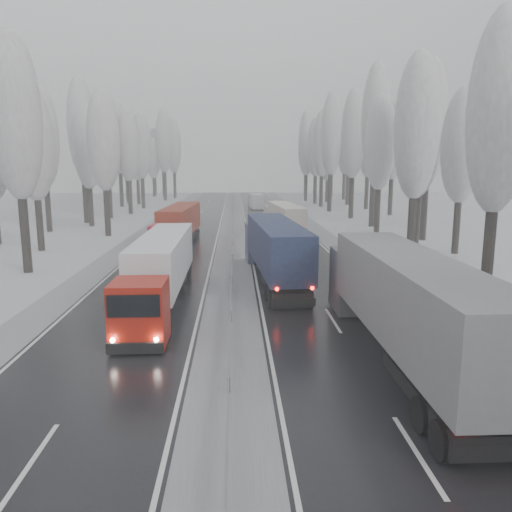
{
  "coord_description": "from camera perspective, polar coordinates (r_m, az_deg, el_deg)",
  "views": [
    {
      "loc": [
        0.26,
        -12.35,
        7.9
      ],
      "look_at": [
        1.58,
        18.56,
        2.2
      ],
      "focal_mm": 35.0,
      "sensor_mm": 36.0,
      "label": 1
    }
  ],
  "objects": [
    {
      "name": "tree_26",
      "position": [
        75.75,
        11.08,
        13.44
      ],
      "size": [
        3.6,
        3.6,
        18.78
      ],
      "color": "black",
      "rests_on": "ground"
    },
    {
      "name": "tree_28",
      "position": [
        85.96,
        8.58,
        13.49
      ],
      "size": [
        3.6,
        3.6,
        19.62
      ],
      "color": "black",
      "rests_on": "ground"
    },
    {
      "name": "truck_grey_tarp",
      "position": [
        20.88,
        16.34,
        -4.67
      ],
      "size": [
        2.83,
        17.46,
        4.47
      ],
      "rotation": [
        0.0,
        0.0,
        0.0
      ],
      "color": "#46454A",
      "rests_on": "ground"
    },
    {
      "name": "carriageway_left",
      "position": [
        43.43,
        -9.69,
        -0.17
      ],
      "size": [
        7.5,
        200.0,
        0.03
      ],
      "primitive_type": "cube",
      "color": "black",
      "rests_on": "ground"
    },
    {
      "name": "tree_70",
      "position": [
        93.08,
        -13.0,
        12.11
      ],
      "size": [
        3.6,
        3.6,
        17.09
      ],
      "color": "black",
      "rests_on": "ground"
    },
    {
      "name": "tree_68",
      "position": [
        83.23,
        -14.44,
        12.08
      ],
      "size": [
        3.6,
        3.6,
        16.65
      ],
      "color": "black",
      "rests_on": "ground"
    },
    {
      "name": "tree_36",
      "position": [
        119.8,
        5.76,
        12.84
      ],
      "size": [
        3.6,
        3.6,
        20.23
      ],
      "color": "black",
      "rests_on": "ground"
    },
    {
      "name": "tree_33",
      "position": [
        107.36,
        8.18,
        11.07
      ],
      "size": [
        3.6,
        3.6,
        14.33
      ],
      "color": "black",
      "rests_on": "ground"
    },
    {
      "name": "median_slush",
      "position": [
        43.08,
        -2.75,
        -0.11
      ],
      "size": [
        3.0,
        200.0,
        0.04
      ],
      "primitive_type": "cube",
      "color": "#9C9EA4",
      "rests_on": "ground"
    },
    {
      "name": "tree_38",
      "position": [
        130.44,
        5.83,
        12.01
      ],
      "size": [
        3.6,
        3.6,
        17.97
      ],
      "color": "black",
      "rests_on": "ground"
    },
    {
      "name": "tree_74",
      "position": [
        112.83,
        -10.51,
        12.7
      ],
      "size": [
        3.6,
        3.6,
        19.68
      ],
      "color": "black",
      "rests_on": "ground"
    },
    {
      "name": "tree_58",
      "position": [
        40.12,
        -25.8,
        14.01
      ],
      "size": [
        3.6,
        3.6,
        17.21
      ],
      "color": "black",
      "rests_on": "ground"
    },
    {
      "name": "tree_78",
      "position": [
        128.98,
        -10.63,
        12.35
      ],
      "size": [
        3.6,
        3.6,
        19.55
      ],
      "color": "black",
      "rests_on": "ground"
    },
    {
      "name": "tree_24",
      "position": [
        65.99,
        13.52,
        14.76
      ],
      "size": [
        3.6,
        3.6,
        20.49
      ],
      "color": "black",
      "rests_on": "ground"
    },
    {
      "name": "tree_66",
      "position": [
        76.96,
        -16.63,
        11.46
      ],
      "size": [
        3.6,
        3.6,
        15.23
      ],
      "color": "black",
      "rests_on": "ground"
    },
    {
      "name": "tree_60",
      "position": [
        49.94,
        -24.09,
        11.49
      ],
      "size": [
        3.6,
        3.6,
        14.84
      ],
      "color": "black",
      "rests_on": "ground"
    },
    {
      "name": "tree_72",
      "position": [
        102.71,
        -13.47,
        11.2
      ],
      "size": [
        3.6,
        3.6,
        15.11
      ],
      "color": "black",
      "rests_on": "ground"
    },
    {
      "name": "tree_75",
      "position": [
        118.31,
        -14.7,
        12.09
      ],
      "size": [
        3.6,
        3.6,
        18.6
      ],
      "color": "black",
      "rests_on": "ground"
    },
    {
      "name": "tree_77",
      "position": [
        126.65,
        -11.7,
        10.85
      ],
      "size": [
        3.6,
        3.6,
        14.32
      ],
      "color": "black",
      "rests_on": "ground"
    },
    {
      "name": "truck_cream_box",
      "position": [
        55.48,
        3.19,
        4.44
      ],
      "size": [
        3.4,
        14.21,
        3.62
      ],
      "rotation": [
        0.0,
        0.0,
        0.09
      ],
      "color": "#BCB7A6",
      "rests_on": "ground"
    },
    {
      "name": "tree_69",
      "position": [
        88.29,
        -17.1,
        12.96
      ],
      "size": [
        3.6,
        3.6,
        19.35
      ],
      "color": "black",
      "rests_on": "ground"
    },
    {
      "name": "ground",
      "position": [
        14.67,
        -3.32,
        -22.18
      ],
      "size": [
        260.0,
        260.0,
        0.0
      ],
      "primitive_type": "plane",
      "color": "silver",
      "rests_on": "ground"
    },
    {
      "name": "tree_76",
      "position": [
        121.98,
        -9.39,
        12.21
      ],
      "size": [
        3.6,
        3.6,
        18.55
      ],
      "color": "black",
      "rests_on": "ground"
    },
    {
      "name": "tree_65",
      "position": [
        72.14,
        -19.35,
        13.56
      ],
      "size": [
        3.6,
        3.6,
        19.48
      ],
      "color": "black",
      "rests_on": "ground"
    },
    {
      "name": "shoulder_left",
      "position": [
        44.33,
        -16.05,
        -0.21
      ],
      "size": [
        2.4,
        200.0,
        0.04
      ],
      "primitive_type": "cube",
      "color": "#9C9EA4",
      "rests_on": "ground"
    },
    {
      "name": "tree_63",
      "position": [
        64.09,
        -23.18,
        12.3
      ],
      "size": [
        3.6,
        3.6,
        16.88
      ],
      "color": "black",
      "rests_on": "ground"
    },
    {
      "name": "truck_red_red",
      "position": [
        48.62,
        -8.86,
        3.65
      ],
      "size": [
        3.21,
        15.18,
        3.87
      ],
      "rotation": [
        0.0,
        0.0,
        -0.06
      ],
      "color": "#AD0923",
      "rests_on": "ground"
    },
    {
      "name": "tree_62",
      "position": [
        57.9,
        -17.05,
        12.43
      ],
      "size": [
        3.6,
        3.6,
        16.04
      ],
      "color": "black",
      "rests_on": "ground"
    },
    {
      "name": "tree_34",
      "position": [
        109.82,
        5.79,
        12.2
      ],
      "size": [
        3.6,
        3.6,
        17.63
      ],
      "color": "black",
      "rests_on": "ground"
    },
    {
      "name": "tree_31",
      "position": [
        100.62,
        10.57,
        12.59
      ],
      "size": [
        3.6,
        3.6,
        18.58
      ],
      "color": "black",
      "rests_on": "ground"
    },
    {
      "name": "carriageway_right",
      "position": [
        43.37,
        4.21,
        -0.06
      ],
      "size": [
        7.5,
        200.0,
        0.03
      ],
      "primitive_type": "cube",
      "color": "black",
      "rests_on": "ground"
    },
    {
      "name": "shoulder_right",
      "position": [
        44.21,
        10.59,
        -0.01
      ],
      "size": [
        2.4,
        200.0,
        0.04
      ],
      "primitive_type": "cube",
      "color": "#9C9EA4",
      "rests_on": "ground"
    },
    {
      "name": "tree_25",
      "position": [
        71.86,
        18.07,
        13.63
      ],
      "size": [
        3.6,
        3.6,
        19.44
      ],
      "color": "black",
      "rests_on": "ground"
    },
    {
      "name": "tree_29",
      "position": [
        91.44,
        12.73,
        12.56
      ],
      "size": [
        3.6,
        3.6,
        18.11
      ],
      "color": "black",
      "rests_on": "ground"
    },
    {
      "name": "tree_19",
      "position": [
        47.7,
        22.51,
        11.49
      ],
      "size": [
        3.6,
        3.6,
        14.57
      ],
      "color": "black",
      "rests_on": "ground"
    },
    {
      "name": "truck_blue_box",
      "position": [
        34.0,
        2.06,
        1.15
      ],
      "size": [
        3.61,
        16.25,
        4.14
      ],
      "rotation": [
        0.0,
        0.0,
        0.07
      ],
      "color": "navy",
      "rests_on": "ground"
    },
    {
      "name": "tree_73",
      "position": [
        107.23,
        -14.64,
        11.83
      ],
      "size": [
        3.6,
        3.6,
        17.22
      ],
      "color": "black",
      "rests_on": "ground"
    },
    {
      "name": "tree_35",
      "position": [
        115.41,
        10.14,
        12.21
      ],
      "size": [
        3.6,
        3.6,
        18.25
      ],
      "color": "black",
      "rests_on": "ground"
    },
    {
      "name": "box_truck_distant",
      "position": [
        90.31,
        -0.01,
        6.29
      ],
      "size": [
        2.75,
        7.29,
        2.67
      ],
      "rotation": [
        0.0,
        0.0,
        0.08
      ],
      "color": "silver",
      "rests_on": "ground"
    },
    {
      "name": "tree_39",
      "position": [
        134.79,
        6.78,
        11.46
      ],
      "size": [
        3.6,
        3.6,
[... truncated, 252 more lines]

